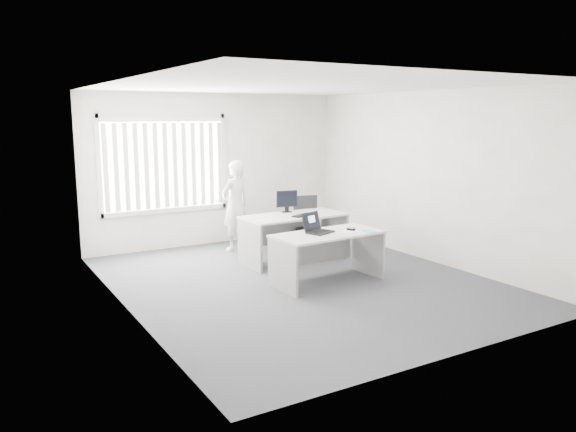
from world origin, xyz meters
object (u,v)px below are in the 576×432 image
office_chair (308,236)px  monitor (287,201)px  desk_near (328,247)px  laptop (320,223)px  desk_far (294,228)px  person (235,206)px

office_chair → monitor: 0.79m
desk_near → laptop: bearing=148.2°
desk_near → desk_far: 1.31m
desk_far → laptop: size_ratio=4.72×
desk_near → monitor: 1.65m
office_chair → monitor: bearing=-163.7°
desk_far → person: (-0.49, 1.22, 0.24)m
desk_near → monitor: bearing=77.5°
person → laptop: (0.18, -2.46, 0.07)m
office_chair → laptop: (-0.78, -1.54, 0.56)m
laptop → person: bearing=74.8°
desk_far → laptop: bearing=-106.3°
office_chair → person: bearing=149.7°
laptop → desk_far: bearing=56.7°
desk_far → office_chair: 0.61m
desk_near → laptop: laptop is taller
person → laptop: person is taller
desk_far → laptop: 1.31m
desk_near → office_chair: bearing=63.0°
monitor → desk_far: bearing=-85.5°
office_chair → desk_near: bearing=-99.7°
desk_far → person: bearing=109.5°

